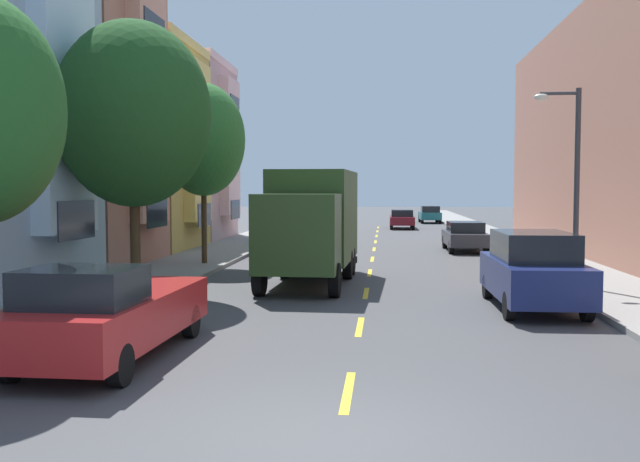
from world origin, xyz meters
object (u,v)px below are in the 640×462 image
(parked_suv_navy, at_px, (533,270))
(street_tree_third, at_px, (203,140))
(delivery_box_truck, at_px, (312,221))
(moving_burgundy_sedan, at_px, (402,219))
(parked_pickup_red, at_px, (107,313))
(street_lamp, at_px, (571,170))
(street_tree_second, at_px, (133,114))
(parked_suv_forest, at_px, (291,226))
(parked_sedan_charcoal, at_px, (465,236))
(parked_hatchback_teal, at_px, (430,214))
(parked_wagon_sky, at_px, (278,238))

(parked_suv_navy, bearing_deg, street_tree_third, 140.56)
(delivery_box_truck, height_order, moving_burgundy_sedan, delivery_box_truck)
(street_tree_third, distance_m, parked_pickup_red, 15.54)
(street_lamp, relative_size, parked_suv_navy, 1.20)
(street_lamp, bearing_deg, street_tree_second, -170.09)
(delivery_box_truck, xyz_separation_m, parked_suv_forest, (-2.70, 15.30, -1.01))
(street_lamp, relative_size, moving_burgundy_sedan, 1.28)
(parked_sedan_charcoal, bearing_deg, parked_pickup_red, -110.94)
(street_tree_second, bearing_deg, moving_burgundy_sedan, 76.71)
(parked_pickup_red, relative_size, parked_sedan_charcoal, 1.18)
(delivery_box_truck, bearing_deg, street_tree_third, 136.96)
(street_tree_second, relative_size, moving_burgundy_sedan, 1.66)
(parked_pickup_red, relative_size, parked_hatchback_teal, 1.32)
(street_tree_third, xyz_separation_m, parked_suv_navy, (10.63, -8.74, -3.88))
(parked_suv_navy, xyz_separation_m, parked_sedan_charcoal, (0.13, 16.51, -0.24))
(parked_pickup_red, relative_size, moving_burgundy_sedan, 1.19)
(street_lamp, xyz_separation_m, parked_sedan_charcoal, (-1.57, 13.22, -2.80))
(parked_wagon_sky, distance_m, parked_sedan_charcoal, 9.09)
(street_tree_second, xyz_separation_m, street_tree_third, (0.00, 7.60, -0.18))
(street_tree_second, xyz_separation_m, street_lamp, (12.33, 2.15, -1.51))
(street_tree_third, bearing_deg, delivery_box_truck, -43.04)
(delivery_box_truck, xyz_separation_m, parked_suv_navy, (6.02, -4.44, -1.01))
(parked_pickup_red, bearing_deg, parked_sedan_charcoal, 69.06)
(street_lamp, bearing_deg, parked_suv_navy, -117.29)
(parked_sedan_charcoal, relative_size, moving_burgundy_sedan, 1.00)
(street_tree_second, height_order, parked_sedan_charcoal, street_tree_second)
(parked_pickup_red, bearing_deg, moving_burgundy_sedan, 81.73)
(street_tree_second, height_order, parked_pickup_red, street_tree_second)
(street_tree_third, bearing_deg, parked_pickup_red, -81.98)
(parked_pickup_red, distance_m, parked_sedan_charcoal, 24.23)
(street_tree_second, distance_m, parked_hatchback_teal, 45.35)
(parked_pickup_red, bearing_deg, street_tree_third, 98.02)
(parked_suv_navy, distance_m, parked_hatchback_teal, 44.97)
(parked_suv_navy, bearing_deg, moving_burgundy_sedan, 93.87)
(delivery_box_truck, relative_size, parked_suv_forest, 1.51)
(parked_hatchback_teal, bearing_deg, parked_wagon_sky, -105.47)
(parked_suv_forest, relative_size, parked_hatchback_teal, 1.20)
(moving_burgundy_sedan, bearing_deg, parked_sedan_charcoal, -82.48)
(street_tree_second, bearing_deg, parked_suv_navy, -6.14)
(street_tree_third, xyz_separation_m, parked_suv_forest, (1.91, 10.99, -3.88))
(moving_burgundy_sedan, bearing_deg, parked_wagon_sky, -105.17)
(parked_suv_forest, height_order, parked_pickup_red, parked_suv_forest)
(street_tree_second, distance_m, parked_pickup_red, 8.66)
(parked_suv_navy, xyz_separation_m, parked_pickup_red, (-8.53, -6.12, -0.16))
(parked_wagon_sky, bearing_deg, street_lamp, -45.29)
(delivery_box_truck, xyz_separation_m, parked_wagon_sky, (-2.45, 9.13, -1.19))
(delivery_box_truck, relative_size, parked_pickup_red, 1.37)
(parked_suv_forest, relative_size, moving_burgundy_sedan, 1.08)
(parked_suv_forest, relative_size, parked_pickup_red, 0.91)
(parked_pickup_red, xyz_separation_m, parked_sedan_charcoal, (8.66, 22.63, -0.08))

